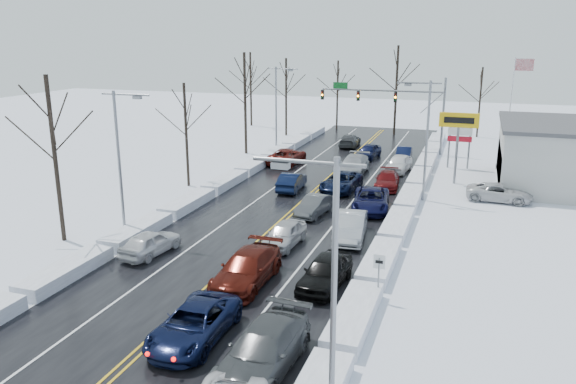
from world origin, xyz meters
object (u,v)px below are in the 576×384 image
(traffic_signal_mast, at_px, (395,101))
(tires_plus_sign, at_px, (459,125))
(oncoming_car_0, at_px, (292,190))
(flagpole, at_px, (513,98))

(traffic_signal_mast, relative_size, tires_plus_sign, 2.21)
(tires_plus_sign, height_order, oncoming_car_0, tires_plus_sign)
(tires_plus_sign, xyz_separation_m, oncoming_car_0, (-12.40, -6.52, -4.99))
(oncoming_car_0, bearing_deg, traffic_signal_mast, -109.68)
(traffic_signal_mast, xyz_separation_m, flagpole, (11.72, 2.01, 0.45))
(traffic_signal_mast, height_order, oncoming_car_0, traffic_signal_mast)
(traffic_signal_mast, height_order, flagpole, flagpole)
(traffic_signal_mast, relative_size, flagpole, 1.33)
(traffic_signal_mast, relative_size, oncoming_car_0, 3.00)
(traffic_signal_mast, bearing_deg, flagpole, 9.73)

